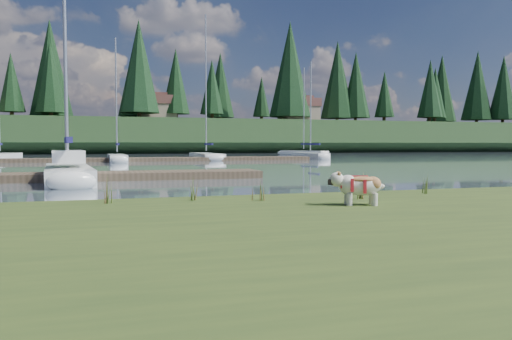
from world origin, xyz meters
name	(u,v)px	position (x,y,z in m)	size (l,w,h in m)	color
ground	(133,161)	(0.00, 30.00, 0.00)	(200.00, 200.00, 0.00)	slate
bank	(301,248)	(0.00, -6.00, 0.17)	(60.00, 9.00, 0.35)	#374A1C
ridge	(118,137)	(0.00, 73.00, 2.50)	(200.00, 20.00, 5.00)	#1B3117
bulldog	(359,185)	(2.01, -3.73, 0.71)	(0.97, 0.56, 0.57)	silver
sailboat_main	(67,170)	(-3.60, 9.08, 0.42)	(2.24, 7.92, 11.35)	white
dock_near	(56,177)	(-4.00, 9.00, 0.15)	(16.00, 2.00, 0.30)	#4C3D2C
dock_far	(158,159)	(2.00, 30.00, 0.15)	(26.00, 2.20, 0.30)	#4C3D2C
sailboat_bg_1	(3,156)	(-10.94, 37.84, 0.32)	(2.59, 9.24, 13.47)	white
sailboat_bg_2	(117,157)	(-1.27, 30.23, 0.33)	(1.47, 6.52, 9.90)	white
sailboat_bg_3	(205,156)	(6.64, 33.91, 0.32)	(1.82, 9.02, 13.13)	white
sailboat_bg_4	(308,155)	(16.59, 33.10, 0.33)	(1.69, 6.29, 9.37)	white
sailboat_bg_5	(300,153)	(21.33, 46.96, 0.32)	(4.82, 7.51, 10.98)	white
weed_0	(195,188)	(-0.59, -2.15, 0.58)	(0.17, 0.14, 0.54)	#475B23
weed_1	(258,189)	(0.53, -2.56, 0.56)	(0.17, 0.14, 0.50)	#475B23
weed_2	(367,184)	(3.02, -2.20, 0.58)	(0.17, 0.14, 0.55)	#475B23
weed_3	(108,192)	(-2.17, -2.24, 0.56)	(0.17, 0.14, 0.51)	#475B23
weed_4	(358,189)	(2.47, -2.84, 0.54)	(0.17, 0.14, 0.45)	#475B23
weed_5	(424,184)	(4.31, -2.35, 0.56)	(0.17, 0.14, 0.50)	#475B23
mud_lip	(219,210)	(0.00, -1.60, 0.07)	(60.00, 0.50, 0.14)	#33281C
conifer_3	(50,77)	(-10.00, 72.00, 11.74)	(4.84, 4.84, 12.25)	#382619
conifer_4	(139,66)	(3.00, 66.00, 13.09)	(6.16, 6.16, 15.10)	#382619
conifer_5	(212,87)	(15.00, 70.00, 10.83)	(3.96, 3.96, 10.35)	#382619
conifer_6	(290,69)	(28.00, 68.00, 13.99)	(7.04, 7.04, 17.00)	#382619
conifer_7	(356,85)	(42.00, 71.00, 12.19)	(5.28, 5.28, 13.20)	#382619
conifer_8	(430,89)	(55.00, 67.00, 11.51)	(4.62, 4.62, 11.77)	#382619
conifer_9	(477,85)	(68.00, 70.00, 12.87)	(5.94, 5.94, 14.62)	#382619
house_1	(156,108)	(6.00, 71.00, 7.31)	(6.30, 5.30, 4.65)	gray
house_2	(299,110)	(30.00, 69.00, 7.31)	(6.30, 5.30, 4.65)	gray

